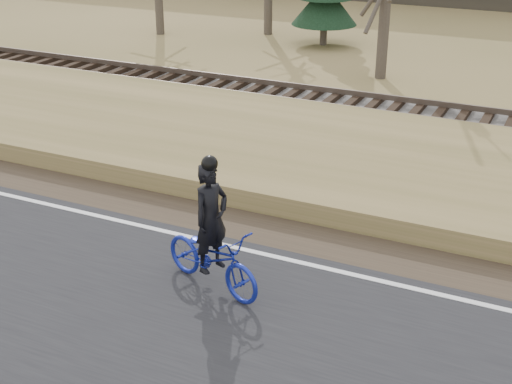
% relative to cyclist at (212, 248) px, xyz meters
% --- Properties ---
extents(ground, '(120.00, 120.00, 0.00)m').
position_rel_cyclist_xyz_m(ground, '(-0.78, 1.15, -0.79)').
color(ground, '#9B7F4E').
rests_on(ground, ground).
extents(road, '(120.00, 6.00, 0.06)m').
position_rel_cyclist_xyz_m(road, '(-0.78, -1.35, -0.76)').
color(road, black).
rests_on(road, ground).
extents(edge_line, '(120.00, 0.12, 0.01)m').
position_rel_cyclist_xyz_m(edge_line, '(-0.78, 1.35, -0.72)').
color(edge_line, silver).
rests_on(edge_line, road).
extents(shoulder, '(120.00, 1.60, 0.04)m').
position_rel_cyclist_xyz_m(shoulder, '(-0.78, 2.35, -0.77)').
color(shoulder, '#473A2B').
rests_on(shoulder, ground).
extents(embankment, '(120.00, 5.00, 0.44)m').
position_rel_cyclist_xyz_m(embankment, '(-0.78, 5.35, -0.57)').
color(embankment, '#9B7F4E').
rests_on(embankment, ground).
extents(ballast, '(120.00, 3.00, 0.45)m').
position_rel_cyclist_xyz_m(ballast, '(-0.78, 9.15, -0.56)').
color(ballast, slate).
rests_on(ballast, ground).
extents(railroad, '(120.00, 2.40, 0.29)m').
position_rel_cyclist_xyz_m(railroad, '(-0.78, 9.15, -0.26)').
color(railroad, black).
rests_on(railroad, ballast).
extents(cyclist, '(2.17, 1.32, 2.30)m').
position_rel_cyclist_xyz_m(cyclist, '(0.00, 0.00, 0.00)').
color(cyclist, navy).
rests_on(cyclist, road).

